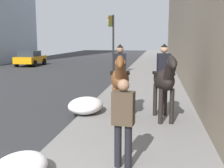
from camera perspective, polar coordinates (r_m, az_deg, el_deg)
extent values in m
ellipsoid|color=brown|center=(8.53, 1.65, 1.10)|extent=(1.56, 0.76, 0.66)
cylinder|color=brown|center=(8.22, 2.75, -4.21)|extent=(0.13, 0.13, 1.01)
cylinder|color=brown|center=(8.22, 0.51, -4.20)|extent=(0.13, 0.13, 1.01)
cylinder|color=brown|center=(9.10, 2.63, -2.89)|extent=(0.13, 0.13, 1.01)
cylinder|color=brown|center=(9.10, 0.61, -2.88)|extent=(0.13, 0.13, 1.01)
cylinder|color=brown|center=(7.72, 1.68, 2.85)|extent=(0.67, 0.37, 0.68)
ellipsoid|color=brown|center=(7.49, 1.69, 4.56)|extent=(0.65, 0.31, 0.49)
cylinder|color=black|center=(9.25, 1.63, 1.12)|extent=(0.29, 0.14, 0.55)
cube|color=black|center=(8.55, 1.65, 2.35)|extent=(0.52, 0.66, 0.08)
cube|color=black|center=(8.52, 1.66, 4.46)|extent=(0.33, 0.42, 0.55)
sphere|color=#8C664C|center=(8.50, 1.67, 7.11)|extent=(0.22, 0.22, 0.22)
cone|color=black|center=(8.49, 1.68, 7.92)|extent=(0.23, 0.23, 0.10)
ellipsoid|color=black|center=(8.36, 10.64, 0.92)|extent=(1.58, 0.83, 0.66)
cylinder|color=black|center=(8.10, 12.25, -4.54)|extent=(0.13, 0.13, 1.03)
cylinder|color=black|center=(8.03, 10.02, -4.59)|extent=(0.13, 0.13, 1.03)
cylinder|color=black|center=(8.95, 10.93, -3.18)|extent=(0.13, 0.13, 1.03)
cylinder|color=black|center=(8.89, 8.91, -3.21)|extent=(0.13, 0.13, 1.03)
cylinder|color=black|center=(7.57, 11.90, 2.68)|extent=(0.67, 0.39, 0.68)
ellipsoid|color=black|center=(7.34, 12.33, 4.42)|extent=(0.66, 0.33, 0.49)
cylinder|color=black|center=(9.06, 9.72, 0.96)|extent=(0.30, 0.15, 0.55)
cube|color=black|center=(8.38, 10.61, 2.20)|extent=(0.54, 0.67, 0.08)
cube|color=black|center=(8.35, 10.67, 4.34)|extent=(0.35, 0.43, 0.55)
sphere|color=tan|center=(8.33, 10.76, 7.05)|extent=(0.22, 0.22, 0.22)
cone|color=black|center=(8.33, 10.78, 7.88)|extent=(0.23, 0.23, 0.10)
cylinder|color=black|center=(5.36, 1.24, -12.58)|extent=(0.14, 0.14, 0.85)
cylinder|color=black|center=(5.31, 3.38, -12.78)|extent=(0.14, 0.14, 0.85)
cube|color=#3F3326|center=(5.10, 2.36, -5.01)|extent=(0.30, 0.43, 0.62)
sphere|color=#8C664C|center=(5.02, 2.39, -0.24)|extent=(0.22, 0.22, 0.22)
cube|color=orange|center=(27.73, -16.46, 4.92)|extent=(3.92, 1.94, 0.60)
cube|color=#262D38|center=(27.48, -16.70, 6.04)|extent=(2.01, 1.64, 0.52)
cylinder|color=black|center=(29.19, -17.11, 4.50)|extent=(0.65, 0.25, 0.64)
cylinder|color=black|center=(28.52, -13.85, 4.53)|extent=(0.65, 0.25, 0.64)
cylinder|color=black|center=(27.04, -19.15, 4.05)|extent=(0.65, 0.25, 0.64)
cylinder|color=black|center=(26.31, -15.67, 4.08)|extent=(0.65, 0.25, 0.64)
cylinder|color=black|center=(18.33, 0.27, 7.74)|extent=(0.12, 0.12, 4.10)
cube|color=#2D280C|center=(18.39, -0.29, 12.88)|extent=(0.20, 0.24, 0.70)
sphere|color=red|center=(18.43, -0.70, 13.56)|extent=(0.14, 0.14, 0.14)
sphere|color=orange|center=(18.41, -0.70, 12.88)|extent=(0.14, 0.14, 0.14)
sphere|color=green|center=(18.40, -0.70, 12.19)|extent=(0.14, 0.14, 0.14)
ellipsoid|color=white|center=(5.26, -18.61, -16.12)|extent=(1.19, 0.92, 0.41)
ellipsoid|color=white|center=(9.19, -5.47, -4.39)|extent=(1.47, 1.13, 0.51)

